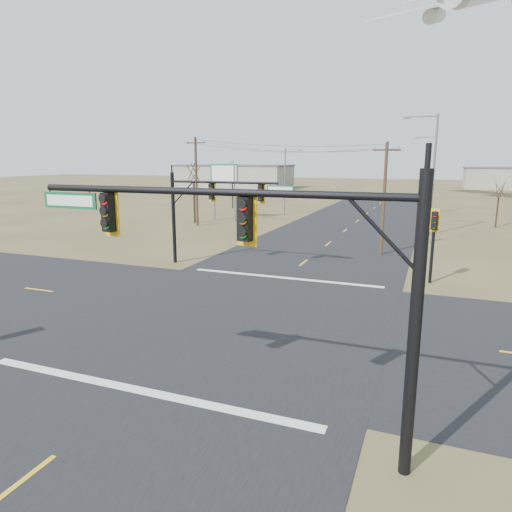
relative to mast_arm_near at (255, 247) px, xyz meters
The scene contains 19 objects.
ground 10.78m from the mast_arm_near, 117.11° to the left, with size 320.00×320.00×0.00m, color brown.
road_ew 10.77m from the mast_arm_near, 117.11° to the left, with size 160.00×14.00×0.02m, color black.
road_ns 10.77m from the mast_arm_near, 117.11° to the left, with size 14.00×160.00×0.02m, color black.
stop_bar_near 6.73m from the mast_arm_near, 167.60° to the left, with size 12.00×0.40×0.01m, color silver.
stop_bar_far 17.29m from the mast_arm_near, 105.17° to the left, with size 12.00×0.40×0.01m, color silver.
mast_arm_near is the anchor object (origin of this frame).
mast_arm_far 19.88m from the mast_arm_near, 119.18° to the left, with size 8.83×0.50×6.30m.
pedestal_signal_ne 18.47m from the mast_arm_near, 77.25° to the left, with size 0.67×0.59×4.44m.
utility_pole_near 25.40m from the mast_arm_near, 89.02° to the left, with size 1.96×0.86×8.44m.
utility_pole_far 39.59m from the mast_arm_near, 120.60° to the left, with size 2.32×0.38×9.49m.
highway_sign 44.53m from the mast_arm_near, 116.12° to the left, with size 3.53×0.21×6.62m.
streetlight_a 37.09m from the mast_arm_near, 84.65° to the left, with size 3.15×0.37×11.30m.
streetlight_b 56.14m from the mast_arm_near, 86.47° to the left, with size 2.86×0.41×10.23m.
streetlight_c 49.40m from the mast_arm_near, 106.66° to the left, with size 2.39×0.26×8.59m.
bare_tree_a 41.91m from the mast_arm_near, 120.90° to the left, with size 3.50×3.50×7.29m.
bare_tree_b 57.67m from the mast_arm_near, 114.72° to the left, with size 3.71×3.71×7.39m.
bare_tree_c 45.84m from the mast_arm_near, 76.98° to the left, with size 2.62×2.62×5.29m.
warehouse_left 108.00m from the mast_arm_near, 114.24° to the left, with size 28.00×14.00×5.50m, color gray.
warehouse_mid 120.27m from the mast_arm_near, 80.10° to the left, with size 20.00×12.00×5.00m, color gray.
Camera 1 is at (8.24, -18.47, 7.18)m, focal length 32.00 mm.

